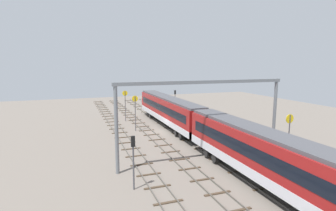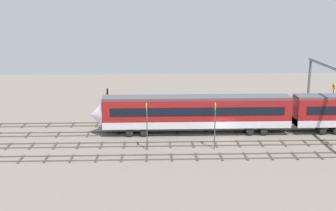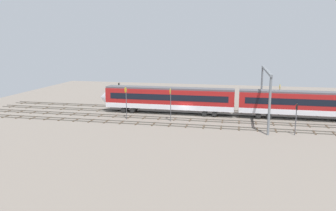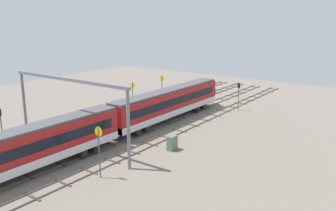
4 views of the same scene
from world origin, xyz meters
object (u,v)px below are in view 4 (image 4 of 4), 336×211
at_px(speed_sign_far_trackside, 162,87).
at_px(relay_cabinet, 172,143).
at_px(speed_sign_mid_trackside, 133,95).
at_px(overhead_gantry, 69,96).
at_px(signal_light_trackside_departure, 1,121).
at_px(speed_sign_near_foreground, 99,145).
at_px(signal_light_trackside_approach, 239,92).
at_px(train, 115,122).

distance_m(speed_sign_far_trackside, relay_cabinet, 21.41).
height_order(speed_sign_mid_trackside, speed_sign_far_trackside, speed_sign_far_trackside).
xyz_separation_m(speed_sign_far_trackside, relay_cabinet, (-16.23, -13.68, -2.78)).
distance_m(overhead_gantry, signal_light_trackside_departure, 9.97).
bearing_deg(speed_sign_near_foreground, speed_sign_mid_trackside, 32.93).
bearing_deg(relay_cabinet, signal_light_trackside_approach, 4.39).
relative_size(overhead_gantry, speed_sign_far_trackside, 3.38).
distance_m(speed_sign_near_foreground, relay_cabinet, 10.85).
bearing_deg(relay_cabinet, overhead_gantry, 126.39).
height_order(speed_sign_mid_trackside, relay_cabinet, speed_sign_mid_trackside).
height_order(speed_sign_far_trackside, relay_cabinet, speed_sign_far_trackside).
relative_size(overhead_gantry, relay_cabinet, 10.79).
height_order(overhead_gantry, speed_sign_mid_trackside, overhead_gantry).
height_order(train, relay_cabinet, train).
xyz_separation_m(train, speed_sign_far_trackside, (18.10, 6.04, 1.01)).
bearing_deg(signal_light_trackside_approach, speed_sign_mid_trackside, 138.66).
xyz_separation_m(signal_light_trackside_departure, relay_cabinet, (10.95, -18.16, -2.16)).
relative_size(speed_sign_near_foreground, relay_cabinet, 3.00).
bearing_deg(train, relay_cabinet, -76.23).
distance_m(train, speed_sign_near_foreground, 10.65).
relative_size(signal_light_trackside_approach, relay_cabinet, 2.71).
height_order(train, speed_sign_far_trackside, speed_sign_far_trackside).
xyz_separation_m(speed_sign_near_foreground, signal_light_trackside_departure, (-0.50, 16.79, -0.42)).
distance_m(signal_light_trackside_departure, relay_cabinet, 21.32).
xyz_separation_m(overhead_gantry, speed_sign_near_foreground, (-3.31, -8.31, -3.17)).
xyz_separation_m(speed_sign_near_foreground, relay_cabinet, (10.45, -1.38, -2.59)).
bearing_deg(signal_light_trackside_departure, speed_sign_far_trackside, -9.37).
relative_size(speed_sign_mid_trackside, signal_light_trackside_departure, 1.20).
bearing_deg(relay_cabinet, signal_light_trackside_departure, 121.08).
bearing_deg(signal_light_trackside_departure, overhead_gantry, -65.80).
height_order(speed_sign_near_foreground, signal_light_trackside_approach, speed_sign_near_foreground).
bearing_deg(overhead_gantry, speed_sign_far_trackside, 9.70).
xyz_separation_m(overhead_gantry, speed_sign_mid_trackside, (15.54, 3.90, -3.02)).
relative_size(train, speed_sign_far_trackside, 8.94).
distance_m(train, speed_sign_far_trackside, 19.11).
bearing_deg(speed_sign_mid_trackside, speed_sign_far_trackside, 0.66).
xyz_separation_m(speed_sign_near_foreground, speed_sign_far_trackside, (26.68, 12.30, 0.20)).
relative_size(signal_light_trackside_departure, relay_cabinet, 2.64).
bearing_deg(speed_sign_far_trackside, signal_light_trackside_approach, -64.55).
height_order(train, speed_sign_near_foreground, speed_sign_near_foreground).
bearing_deg(speed_sign_near_foreground, train, 36.12).
height_order(speed_sign_near_foreground, signal_light_trackside_departure, speed_sign_near_foreground).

